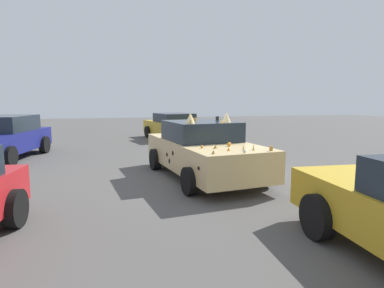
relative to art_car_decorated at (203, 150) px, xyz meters
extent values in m
plane|color=#514F4C|center=(-0.03, 0.00, -0.73)|extent=(60.00, 60.00, 0.00)
cube|color=#D8BC7F|center=(-0.03, 0.00, -0.11)|extent=(4.74, 2.39, 0.72)
cube|color=#1E2833|center=(0.12, 0.02, 0.50)|extent=(2.03, 1.89, 0.50)
cylinder|color=black|center=(-1.30, -1.11, -0.42)|extent=(0.64, 0.30, 0.61)
cylinder|color=black|center=(-1.54, 0.73, -0.42)|extent=(0.64, 0.30, 0.61)
cylinder|color=black|center=(1.49, -0.73, -0.42)|extent=(0.64, 0.30, 0.61)
cylinder|color=black|center=(1.24, 1.10, -0.42)|extent=(0.64, 0.30, 0.61)
ellipsoid|color=black|center=(0.10, -0.90, -0.09)|extent=(0.20, 0.05, 0.09)
ellipsoid|color=black|center=(-0.34, 0.87, 0.00)|extent=(0.12, 0.04, 0.12)
ellipsoid|color=black|center=(1.37, -0.73, -0.07)|extent=(0.15, 0.04, 0.15)
ellipsoid|color=black|center=(1.29, -0.74, -0.24)|extent=(0.10, 0.03, 0.15)
ellipsoid|color=black|center=(-0.06, 0.91, -0.25)|extent=(0.12, 0.04, 0.13)
ellipsoid|color=black|center=(0.65, -0.83, -0.26)|extent=(0.17, 0.04, 0.10)
ellipsoid|color=black|center=(0.15, 0.94, -0.11)|extent=(0.13, 0.04, 0.11)
ellipsoid|color=black|center=(1.60, -0.70, 0.03)|extent=(0.18, 0.04, 0.10)
ellipsoid|color=black|center=(-1.99, 0.65, -0.06)|extent=(0.12, 0.03, 0.08)
sphere|color=silver|center=(-2.13, -0.28, 0.28)|extent=(0.07, 0.07, 0.07)
cone|color=tan|center=(-1.80, -0.40, 0.31)|extent=(0.07, 0.07, 0.13)
sphere|color=tan|center=(-2.01, -0.93, 0.28)|extent=(0.06, 0.06, 0.06)
cylinder|color=#A87A38|center=(-2.02, -0.93, 0.30)|extent=(0.08, 0.08, 0.10)
cone|color=#A87A38|center=(-2.12, 0.38, 0.29)|extent=(0.10, 0.10, 0.09)
sphere|color=orange|center=(-1.30, 0.39, 0.28)|extent=(0.06, 0.06, 0.06)
cone|color=tan|center=(-1.88, -0.59, 0.32)|extent=(0.07, 0.07, 0.14)
cone|color=orange|center=(-1.82, -0.06, 0.29)|extent=(0.10, 0.10, 0.08)
cone|color=#A87A38|center=(-1.42, 0.11, 0.29)|extent=(0.13, 0.13, 0.08)
sphere|color=orange|center=(-1.17, -0.31, 0.30)|extent=(0.10, 0.10, 0.10)
cylinder|color=black|center=(0.36, -0.51, 0.81)|extent=(0.09, 0.09, 0.11)
cylinder|color=#A87A38|center=(0.34, 0.12, 0.79)|extent=(0.13, 0.13, 0.08)
cylinder|color=tan|center=(-0.56, 0.46, 0.80)|extent=(0.07, 0.07, 0.09)
cylinder|color=black|center=(0.36, -0.53, 0.81)|extent=(0.09, 0.09, 0.11)
cone|color=orange|center=(-0.42, -0.37, 0.78)|extent=(0.10, 0.10, 0.06)
cone|color=#D8BC7F|center=(-0.31, -0.54, 0.88)|extent=(0.23, 0.23, 0.25)
cone|color=#D8BC7F|center=(-0.44, 0.44, 0.88)|extent=(0.23, 0.23, 0.25)
cube|color=gold|center=(8.56, -0.80, -0.14)|extent=(4.50, 2.67, 0.65)
cube|color=#1E2833|center=(8.37, -0.85, 0.40)|extent=(2.25, 2.01, 0.44)
cylinder|color=black|center=(9.63, 0.37, -0.42)|extent=(0.65, 0.36, 0.62)
cylinder|color=black|center=(10.04, -1.38, -0.42)|extent=(0.65, 0.36, 0.62)
cylinder|color=black|center=(7.09, -0.22, -0.42)|extent=(0.65, 0.36, 0.62)
cylinder|color=black|center=(7.50, -1.97, -0.42)|extent=(0.65, 0.36, 0.62)
cylinder|color=black|center=(-2.64, 3.89, -0.42)|extent=(0.65, 0.30, 0.63)
cylinder|color=black|center=(-4.20, -0.57, -0.39)|extent=(0.69, 0.25, 0.68)
cube|color=navy|center=(4.16, 5.96, -0.12)|extent=(4.54, 2.50, 0.67)
cube|color=#1E2833|center=(4.39, 5.91, 0.50)|extent=(2.40, 1.94, 0.55)
cylinder|color=black|center=(2.68, 5.37, -0.40)|extent=(0.68, 0.34, 0.65)
cylinder|color=black|center=(5.29, 4.85, -0.40)|extent=(0.68, 0.34, 0.65)
camera|label=1|loc=(-8.24, 2.35, 1.32)|focal=30.66mm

